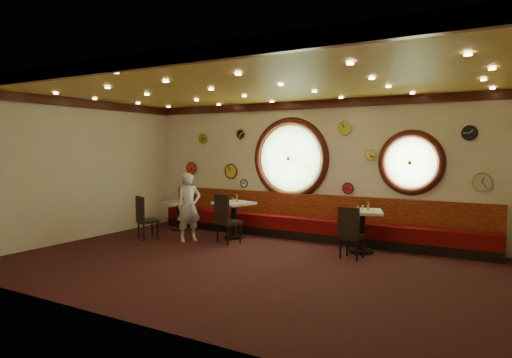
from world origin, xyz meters
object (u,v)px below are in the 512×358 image
Objects in this scene: table_a at (179,212)px; condiment_a_pepper at (180,200)px; condiment_c_pepper at (363,208)px; condiment_a_bottle at (184,199)px; waiter at (189,207)px; condiment_c_salt at (358,208)px; chair_c at (350,229)px; condiment_b_bottle at (237,198)px; chair_b at (225,215)px; table_c at (362,226)px; table_b at (234,215)px; condiment_a_salt at (180,200)px; chair_a at (144,215)px; condiment_b_salt at (233,199)px; condiment_b_pepper at (234,200)px; condiment_c_bottle at (368,206)px.

table_a is 8.40× the size of condiment_a_pepper.
condiment_a_pepper is 4.79m from condiment_c_pepper.
waiter is at bearing -46.24° from condiment_a_bottle.
condiment_c_pepper reaches higher than condiment_c_salt.
condiment_b_bottle reaches higher than chair_c.
chair_b is at bearing -21.54° from condiment_a_pepper.
chair_b is (-2.84, -0.69, 0.09)m from table_c.
table_b is 5.26× the size of condiment_b_bottle.
condiment_a_salt is at bearing 174.08° from chair_b.
condiment_c_salt is at bearing 40.02° from chair_a.
condiment_a_bottle is at bearing 72.95° from waiter.
condiment_a_bottle is (0.12, 0.08, 0.35)m from table_a.
condiment_a_bottle reaches higher than table_c.
condiment_a_pepper is at bearing 116.91° from chair_a.
condiment_a_salt is (-4.84, 0.18, 0.23)m from table_c.
chair_c reaches higher than table_c.
condiment_c_pepper is at bearing 30.20° from chair_b.
condiment_b_salt is 1.59m from condiment_a_bottle.
waiter is (-0.74, -0.86, -0.16)m from condiment_b_bottle.
chair_a is at bearing -88.07° from condiment_a_pepper.
condiment_c_pepper is at bearing 0.11° from table_b.
waiter is at bearing -166.98° from condiment_c_salt.
waiter is at bearing -130.66° from condiment_b_pepper.
condiment_a_salt is 0.88× the size of condiment_c_pepper.
condiment_a_bottle reaches higher than table_a.
condiment_b_bottle is (-2.97, 0.66, 0.36)m from chair_c.
condiment_a_salt is at bearing 177.90° from table_c.
table_c is 4.77m from condiment_a_pepper.
condiment_b_salt is 0.62× the size of condiment_a_bottle.
condiment_b_pepper is at bearing -4.46° from table_a.
condiment_a_bottle is at bearing 177.91° from table_c.
condiment_b_bottle is 1.02× the size of condiment_c_bottle.
condiment_b_bottle reaches higher than condiment_a_bottle.
condiment_b_bottle is 1.15m from waiter.
condiment_b_bottle is (1.77, -0.05, 0.16)m from condiment_a_pepper.
condiment_c_bottle is at bearing -0.41° from condiment_a_pepper.
waiter reaches higher than table_a.
table_b is 3.04m from table_c.
condiment_c_bottle reaches higher than condiment_a_pepper.
condiment_a_bottle is at bearing 175.57° from condiment_b_salt.
condiment_b_salt is 0.86× the size of condiment_c_pepper.
condiment_a_bottle is (-4.73, 0.21, -0.11)m from condiment_c_pepper.
condiment_c_bottle is (3.10, 0.01, 0.01)m from condiment_b_bottle.
condiment_a_bottle is at bearing -2.34° from condiment_a_salt.
chair_b is 1.10× the size of chair_c.
chair_b is at bearing -165.99° from condiment_c_salt.
table_c is at bearing -0.90° from condiment_b_salt.
condiment_a_bottle is at bearing 114.23° from chair_a.
table_c is 3.06m from condiment_b_pepper.
condiment_a_salt is 1.12× the size of condiment_b_pepper.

